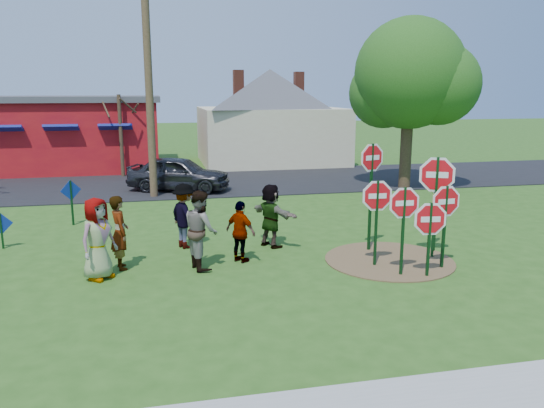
% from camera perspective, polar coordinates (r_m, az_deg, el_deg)
% --- Properties ---
extents(ground, '(120.00, 120.00, 0.00)m').
position_cam_1_polar(ground, '(13.46, -7.19, -6.03)').
color(ground, '#2B5217').
rests_on(ground, ground).
extents(road, '(120.00, 7.50, 0.04)m').
position_cam_1_polar(road, '(24.63, -9.62, 2.21)').
color(road, black).
rests_on(road, ground).
extents(dirt_patch, '(3.20, 3.20, 0.03)m').
position_cam_1_polar(dirt_patch, '(13.65, 12.48, -5.91)').
color(dirt_patch, brown).
rests_on(dirt_patch, ground).
extents(red_building, '(9.40, 7.69, 3.90)m').
position_cam_1_polar(red_building, '(31.15, -20.59, 7.26)').
color(red_building, maroon).
rests_on(red_building, ground).
extents(cream_house, '(9.40, 9.40, 6.50)m').
position_cam_1_polar(cream_house, '(31.48, -0.22, 9.81)').
color(cream_house, beige).
rests_on(cream_house, ground).
extents(stop_sign_a, '(0.98, 0.07, 2.19)m').
position_cam_1_polar(stop_sign_a, '(12.25, 14.00, -0.77)').
color(stop_sign_a, '#0F3716').
rests_on(stop_sign_a, ground).
extents(stop_sign_b, '(0.95, 0.32, 2.98)m').
position_cam_1_polar(stop_sign_b, '(13.91, 10.67, 3.69)').
color(stop_sign_b, '#0F3716').
rests_on(stop_sign_b, ground).
extents(stop_sign_c, '(1.11, 0.49, 2.73)m').
position_cam_1_polar(stop_sign_c, '(13.75, 17.27, 2.02)').
color(stop_sign_c, '#0F3716').
rests_on(stop_sign_c, ground).
extents(stop_sign_d, '(0.89, 0.59, 2.47)m').
position_cam_1_polar(stop_sign_d, '(14.29, 17.35, 1.84)').
color(stop_sign_d, '#0F3716').
rests_on(stop_sign_d, ground).
extents(stop_sign_e, '(1.01, 0.16, 1.87)m').
position_cam_1_polar(stop_sign_e, '(12.38, 16.63, -2.10)').
color(stop_sign_e, '#0F3716').
rests_on(stop_sign_e, ground).
extents(stop_sign_f, '(1.01, 0.11, 2.14)m').
position_cam_1_polar(stop_sign_f, '(13.03, 18.17, -0.32)').
color(stop_sign_f, '#0F3716').
rests_on(stop_sign_f, ground).
extents(stop_sign_g, '(1.00, 0.08, 2.24)m').
position_cam_1_polar(stop_sign_g, '(12.79, 11.22, 0.02)').
color(stop_sign_g, '#0F3716').
rests_on(stop_sign_g, ground).
extents(blue_diamond_c, '(0.60, 0.09, 1.00)m').
position_cam_1_polar(blue_diamond_c, '(15.91, -27.12, -2.22)').
color(blue_diamond_c, '#0F3716').
rests_on(blue_diamond_c, ground).
extents(blue_diamond_d, '(0.58, 0.34, 1.45)m').
position_cam_1_polar(blue_diamond_d, '(17.77, -20.78, 0.71)').
color(blue_diamond_d, '#0F3716').
rests_on(blue_diamond_d, ground).
extents(person_a, '(1.05, 1.08, 1.87)m').
position_cam_1_polar(person_a, '(12.45, -18.25, -3.57)').
color(person_a, '#344083').
rests_on(person_a, ground).
extents(person_b, '(0.57, 0.73, 1.77)m').
position_cam_1_polar(person_b, '(13.03, -16.07, -2.97)').
color(person_b, '#2D7C67').
rests_on(person_b, ground).
extents(person_c, '(0.92, 1.06, 1.89)m').
position_cam_1_polar(person_c, '(12.67, -7.66, -2.74)').
color(person_c, brown).
rests_on(person_c, ground).
extents(person_d, '(1.09, 1.31, 1.76)m').
position_cam_1_polar(person_d, '(14.40, -9.37, -1.27)').
color(person_d, '#39383E').
rests_on(person_d, ground).
extents(person_e, '(0.87, 0.94, 1.54)m').
position_cam_1_polar(person_e, '(13.05, -3.40, -3.00)').
color(person_e, '#512A5A').
rests_on(person_e, ground).
extents(person_f, '(1.26, 1.64, 1.73)m').
position_cam_1_polar(person_f, '(14.31, -0.13, -1.25)').
color(person_f, '#1D4826').
rests_on(person_f, ground).
extents(suv, '(4.59, 3.17, 1.45)m').
position_cam_1_polar(suv, '(22.67, -9.99, 3.26)').
color(suv, '#29282D').
rests_on(suv, road).
extents(utility_pole, '(2.32, 0.67, 9.64)m').
position_cam_1_polar(utility_pole, '(21.36, -13.19, 14.21)').
color(utility_pole, '#4C3823').
rests_on(utility_pole, ground).
extents(leafy_tree, '(5.06, 4.61, 7.19)m').
position_cam_1_polar(leafy_tree, '(23.48, 14.85, 12.81)').
color(leafy_tree, '#382819').
rests_on(leafy_tree, ground).
extents(bare_tree_east, '(1.80, 1.80, 4.01)m').
position_cam_1_polar(bare_tree_east, '(26.99, -16.01, 8.27)').
color(bare_tree_east, '#382819').
rests_on(bare_tree_east, ground).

